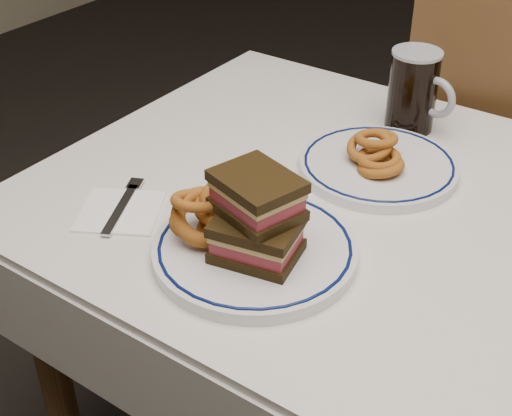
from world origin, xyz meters
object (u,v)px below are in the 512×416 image
Objects in this scene: reuben_sandwich at (257,217)px; beer_mug at (414,90)px; main_plate at (255,250)px; chair_far at (510,160)px; far_plate at (378,166)px.

beer_mug is at bearing 89.76° from reuben_sandwich.
beer_mug is at bearing 88.49° from main_plate.
chair_far is at bearing 82.07° from reuben_sandwich.
beer_mug is (-0.12, -0.35, 0.28)m from chair_far.
chair_far reaches higher than main_plate.
main_plate is 1.09× the size of far_plate.
far_plate is (0.03, 0.33, -0.07)m from reuben_sandwich.
main_plate is 1.93× the size of beer_mug.
far_plate is (0.02, -0.18, -0.07)m from beer_mug.
far_plate is (-0.09, -0.53, 0.21)m from chair_far.
main_plate is 0.32m from far_plate.
chair_far is 0.92m from reuben_sandwich.
chair_far is 0.58m from far_plate.
far_plate is at bearing 85.55° from reuben_sandwich.
chair_far is 3.40× the size of main_plate.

